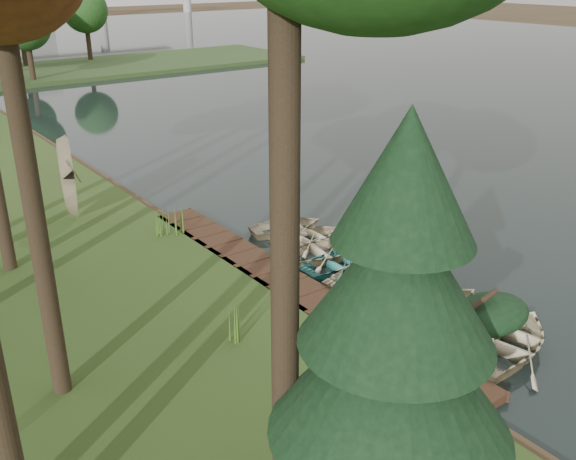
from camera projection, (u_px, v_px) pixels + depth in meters
ground at (324, 276)px, 22.10m from camera, size 300.00×300.00×0.00m
water at (447, 93)px, 53.49m from camera, size 130.00×200.00×0.05m
boardwalk at (287, 285)px, 21.16m from camera, size 1.60×16.00×0.30m
peninsula at (63, 71)px, 63.42m from camera, size 50.00×14.00×0.45m
far_trees at (18, 6)px, 59.20m from camera, size 45.60×5.60×8.80m
rowboat_0 at (508, 339)px, 17.58m from camera, size 4.39×3.53×0.81m
rowboat_1 at (475, 321)px, 18.43m from camera, size 4.31×3.34×0.82m
rowboat_2 at (440, 303)px, 19.61m from camera, size 3.31×2.45×0.66m
rowboat_3 at (409, 288)px, 20.40m from camera, size 3.96×3.12×0.74m
rowboat_4 at (367, 272)px, 21.54m from camera, size 3.57×2.71×0.69m
rowboat_5 at (339, 260)px, 22.45m from camera, size 3.12×2.26×0.64m
rowboat_6 at (327, 248)px, 23.28m from camera, size 3.86×3.02×0.73m
rowboat_7 at (307, 236)px, 24.50m from camera, size 3.10×2.24×0.64m
rowboat_8 at (287, 225)px, 25.56m from camera, size 3.34×2.67×0.62m
stored_rowboat at (75, 210)px, 26.25m from camera, size 3.80×3.04×0.70m
pine_tree at (397, 315)px, 9.24m from camera, size 3.80×3.80×8.04m
reeds_0 at (322, 402)px, 14.39m from camera, size 0.60×0.60×1.13m
reeds_1 at (233, 324)px, 17.53m from camera, size 0.60×0.60×1.13m
reeds_2 at (160, 224)px, 24.48m from camera, size 0.60×0.60×0.93m
reeds_3 at (175, 220)px, 24.71m from camera, size 0.60×0.60×1.11m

